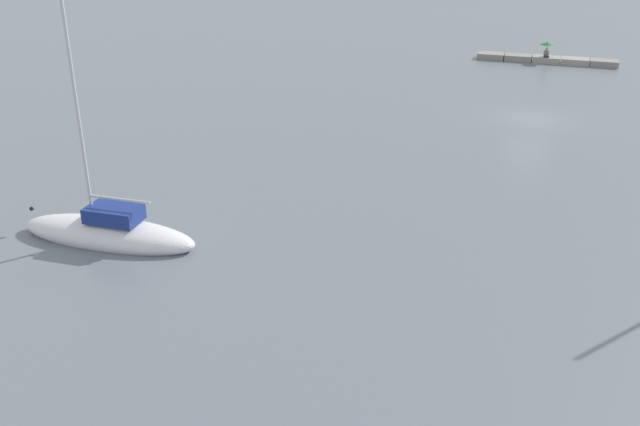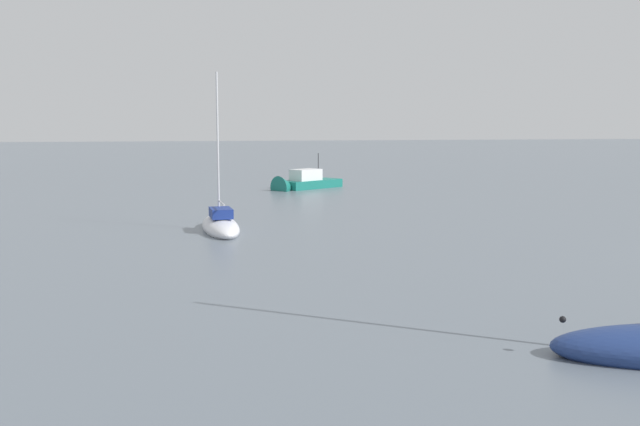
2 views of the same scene
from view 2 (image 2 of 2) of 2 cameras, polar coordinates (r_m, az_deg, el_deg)
sailboat_white_near at (r=44.33m, az=-8.04°, el=-1.00°), size 7.58×2.53×10.21m
motorboat_teal_near at (r=72.64m, az=-1.45°, el=2.34°), size 6.55×8.10×4.54m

